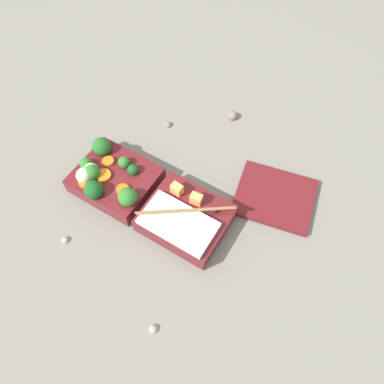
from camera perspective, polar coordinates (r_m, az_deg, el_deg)
ground_plane at (r=0.84m, az=-6.44°, el=-1.60°), size 3.00×3.00×0.00m
bento_tray_vegetable at (r=0.85m, az=-12.20°, el=2.05°), size 0.17×0.15×0.07m
bento_tray_rice at (r=0.79m, az=-0.99°, el=-3.93°), size 0.17×0.15×0.07m
bento_lid at (r=0.85m, az=12.48°, el=-0.71°), size 0.20×0.18×0.01m
pebble_0 at (r=0.83m, az=-18.76°, el=-6.87°), size 0.02×0.02×0.02m
pebble_1 at (r=0.98m, az=6.23°, el=11.47°), size 0.03×0.03×0.03m
pebble_2 at (r=0.96m, az=-3.66°, el=10.28°), size 0.02×0.02×0.02m
pebble_3 at (r=0.74m, az=-5.91°, el=-20.00°), size 0.02×0.02×0.02m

